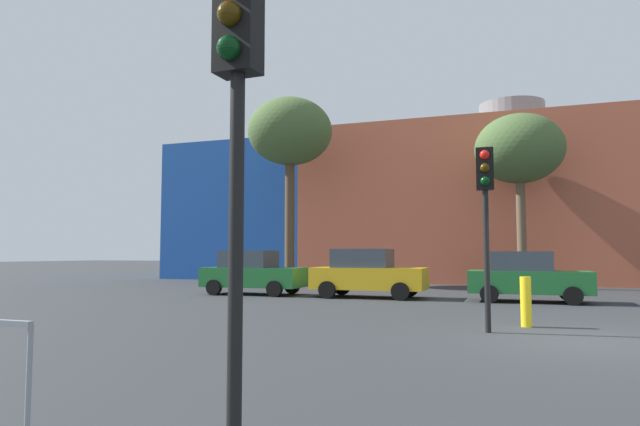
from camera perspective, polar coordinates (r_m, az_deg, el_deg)
The scene contains 10 objects.
ground_plane at distance 11.80m, azimuth 25.80°, elevation -11.82°, with size 200.00×200.00×0.00m, color #2D3033.
building_backdrop at distance 36.66m, azimuth 19.46°, elevation 0.57°, with size 44.08×13.00×11.14m.
parked_car_0 at distance 22.55m, azimuth -7.01°, elevation -6.15°, with size 4.07×2.00×1.76m.
parked_car_1 at distance 20.87m, azimuth 4.93°, elevation -6.24°, with size 4.21×2.06×1.82m.
parked_car_2 at distance 20.22m, azimuth 20.65°, elevation -6.20°, with size 3.97×1.95×1.72m.
traffic_light_near_left at distance 4.60m, azimuth -8.67°, elevation 12.20°, with size 0.37×0.37×4.00m.
traffic_light_island at distance 12.18m, azimuth 16.75°, elevation 1.71°, with size 0.38×0.37×3.90m.
bare_tree_0 at distance 29.44m, azimuth -3.13°, elevation 8.23°, with size 4.46×4.46×9.89m.
bare_tree_1 at distance 28.24m, azimuth 19.94°, elevation 6.15°, with size 4.18×4.18×8.35m.
bollard_yellow_0 at distance 13.40m, azimuth 20.55°, elevation -8.60°, with size 0.24×0.24×1.12m, color yellow.
Camera 1 is at (-1.25, -11.62, 1.64)m, focal length 30.90 mm.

